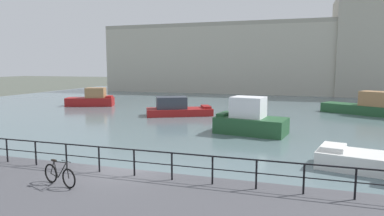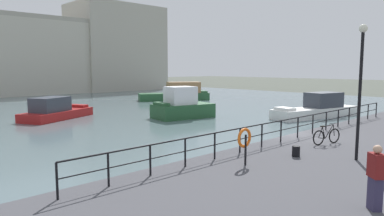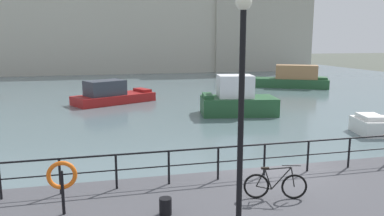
# 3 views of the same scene
# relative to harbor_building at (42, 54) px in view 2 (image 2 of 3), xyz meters

# --- Properties ---
(ground_plane) EXTENTS (240.00, 240.00, 0.00)m
(ground_plane) POSITION_rel_harbor_building_xyz_m (-6.34, -52.03, -6.70)
(ground_plane) COLOR #4C5147
(water_basin) EXTENTS (80.00, 60.00, 0.01)m
(water_basin) POSITION_rel_harbor_building_xyz_m (-6.34, -21.83, -6.70)
(water_basin) COLOR slate
(water_basin) RESTS_ON ground_plane
(harbor_building) EXTENTS (59.09, 11.35, 16.46)m
(harbor_building) POSITION_rel_harbor_building_xyz_m (0.00, 0.00, 0.00)
(harbor_building) COLOR #B2AD9E
(harbor_building) RESTS_ON ground_plane
(moored_blue_motorboat) EXTENTS (7.11, 5.27, 1.93)m
(moored_blue_motorboat) POSITION_rel_harbor_building_xyz_m (-11.22, -32.04, -5.98)
(moored_blue_motorboat) COLOR maroon
(moored_blue_motorboat) RESTS_ON water_basin
(moored_cabin_cruiser) EXTENTS (9.42, 4.18, 2.20)m
(moored_cabin_cruiser) POSITION_rel_harbor_building_xyz_m (6.46, -47.05, -5.91)
(moored_cabin_cruiser) COLOR white
(moored_cabin_cruiser) RESTS_ON water_basin
(moored_green_narrowboat) EXTENTS (9.46, 6.62, 2.48)m
(moored_green_narrowboat) POSITION_rel_harbor_building_xyz_m (8.26, -25.88, -5.73)
(moored_green_narrowboat) COLOR #23512D
(moored_green_narrowboat) RESTS_ON water_basin
(moored_small_launch) EXTENTS (5.58, 3.60, 2.78)m
(moored_small_launch) POSITION_rel_harbor_building_xyz_m (-2.77, -39.04, -5.67)
(moored_small_launch) COLOR #23512D
(moored_small_launch) RESTS_ON water_basin
(quay_railing) EXTENTS (23.86, 0.07, 1.08)m
(quay_railing) POSITION_rel_harbor_building_xyz_m (-7.79, -52.78, -5.16)
(quay_railing) COLOR black
(quay_railing) RESTS_ON quay_promenade
(parked_bicycle) EXTENTS (1.72, 0.54, 0.98)m
(parked_bicycle) POSITION_rel_harbor_building_xyz_m (-7.49, -54.57, -5.51)
(parked_bicycle) COLOR black
(parked_bicycle) RESTS_ON quay_promenade
(mooring_bollard) EXTENTS (0.32, 0.32, 0.44)m
(mooring_bollard) POSITION_rel_harbor_building_xyz_m (-10.63, -54.80, -5.68)
(mooring_bollard) COLOR black
(mooring_bollard) RESTS_ON quay_promenade
(life_ring_stand) EXTENTS (0.75, 0.16, 1.40)m
(life_ring_stand) POSITION_rel_harbor_building_xyz_m (-13.15, -54.11, -4.92)
(life_ring_stand) COLOR black
(life_ring_stand) RESTS_ON quay_promenade
(quay_lamp_post) EXTENTS (0.32, 0.32, 5.25)m
(quay_lamp_post) POSITION_rel_harbor_building_xyz_m (-9.40, -56.73, -2.60)
(quay_lamp_post) COLOR black
(quay_lamp_post) RESTS_ON quay_promenade
(standing_person) EXTENTS (0.50, 0.51, 1.69)m
(standing_person) POSITION_rel_harbor_building_xyz_m (-14.09, -59.04, -5.03)
(standing_person) COLOR #332D4C
(standing_person) RESTS_ON quay_promenade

